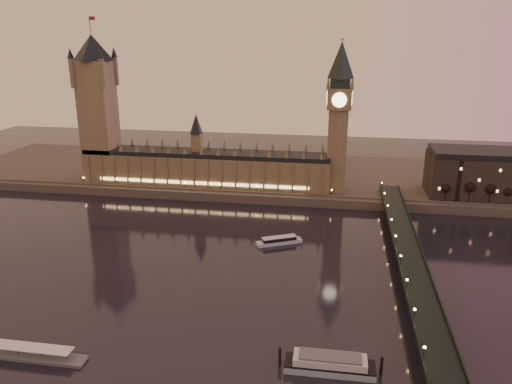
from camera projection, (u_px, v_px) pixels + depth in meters
ground at (222, 269)px, 250.07m from camera, size 700.00×700.00×0.00m
far_embankment at (305, 177)px, 399.46m from camera, size 560.00×130.00×6.00m
palace_of_westminster at (205, 164)px, 363.40m from camera, size 180.00×26.62×52.00m
victoria_tower at (97, 101)px, 362.48m from camera, size 31.68×31.68×118.00m
big_ben at (339, 109)px, 335.77m from camera, size 17.68×17.68×104.00m
westminster_bridge at (412, 273)px, 234.04m from camera, size 13.20×260.00×15.30m
bare_tree_0 at (448, 188)px, 327.83m from camera, size 6.13×6.13×12.46m
bare_tree_1 at (469, 189)px, 325.82m from camera, size 6.13×6.13×12.46m
bare_tree_2 at (489, 190)px, 323.81m from camera, size 6.13×6.13×12.46m
bare_tree_3 at (510, 191)px, 321.80m from camera, size 6.13×6.13×12.46m
cruise_boat_a at (279, 241)px, 279.40m from camera, size 25.64×16.48×4.13m
moored_barge at (330, 364)px, 173.94m from camera, size 36.37×9.17×6.67m
pontoon_pier at (32, 355)px, 181.40m from camera, size 40.15×6.69×10.71m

